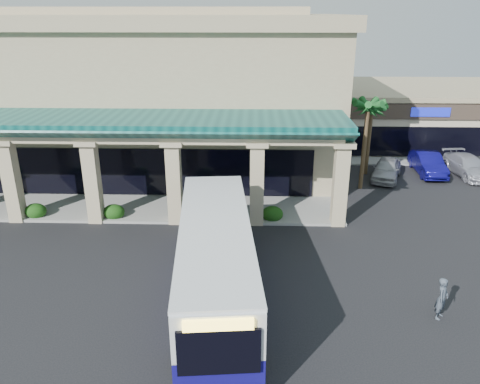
{
  "coord_description": "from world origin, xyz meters",
  "views": [
    {
      "loc": [
        1.3,
        -18.62,
        11.09
      ],
      "look_at": [
        0.61,
        4.34,
        2.2
      ],
      "focal_mm": 35.0,
      "sensor_mm": 36.0,
      "label": 1
    }
  ],
  "objects_px": {
    "car_white": "(428,163)",
    "car_red": "(468,166)",
    "pedestrian": "(442,298)",
    "car_silver": "(387,169)",
    "transit_bus": "(216,262)"
  },
  "relations": [
    {
      "from": "car_white",
      "to": "car_red",
      "type": "height_order",
      "value": "car_white"
    },
    {
      "from": "pedestrian",
      "to": "transit_bus",
      "type": "bearing_deg",
      "value": 118.28
    },
    {
      "from": "car_silver",
      "to": "car_white",
      "type": "height_order",
      "value": "car_white"
    },
    {
      "from": "pedestrian",
      "to": "car_red",
      "type": "relative_size",
      "value": 0.35
    },
    {
      "from": "transit_bus",
      "to": "pedestrian",
      "type": "xyz_separation_m",
      "value": [
        8.73,
        -1.03,
        -0.83
      ]
    },
    {
      "from": "transit_bus",
      "to": "car_red",
      "type": "xyz_separation_m",
      "value": [
        16.89,
        16.05,
        -0.97
      ]
    },
    {
      "from": "transit_bus",
      "to": "pedestrian",
      "type": "distance_m",
      "value": 8.83
    },
    {
      "from": "transit_bus",
      "to": "car_white",
      "type": "xyz_separation_m",
      "value": [
        14.15,
        16.36,
        -0.91
      ]
    },
    {
      "from": "transit_bus",
      "to": "car_red",
      "type": "distance_m",
      "value": 23.32
    },
    {
      "from": "transit_bus",
      "to": "car_silver",
      "type": "distance_m",
      "value": 18.62
    },
    {
      "from": "car_white",
      "to": "car_red",
      "type": "relative_size",
      "value": 0.96
    },
    {
      "from": "car_silver",
      "to": "car_white",
      "type": "distance_m",
      "value": 3.53
    },
    {
      "from": "pedestrian",
      "to": "car_silver",
      "type": "bearing_deg",
      "value": 27.53
    },
    {
      "from": "car_silver",
      "to": "car_red",
      "type": "xyz_separation_m",
      "value": [
        6.04,
        0.94,
        -0.02
      ]
    },
    {
      "from": "car_silver",
      "to": "transit_bus",
      "type": "bearing_deg",
      "value": -104.32
    }
  ]
}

